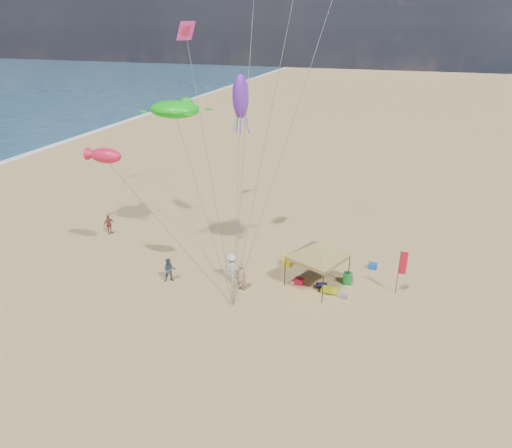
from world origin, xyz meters
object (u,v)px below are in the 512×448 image
object	(u,v)px
canopy_tent	(319,243)
person_near_c	(232,267)
chair_green	(348,278)
cooler_red	(299,281)
person_near_a	(241,277)
beach_cart	(329,290)
person_far_a	(109,224)
chair_yellow	(287,261)
person_near_b	(169,270)
feather_flag	(402,265)
cooler_blue	(373,266)

from	to	relation	value
canopy_tent	person_near_c	world-z (taller)	canopy_tent
canopy_tent	chair_green	world-z (taller)	canopy_tent
cooler_red	person_near_a	size ratio (longest dim) A/B	0.30
canopy_tent	beach_cart	xyz separation A→B (m)	(0.89, -0.59, -2.59)
canopy_tent	cooler_red	distance (m)	2.79
canopy_tent	person_far_a	world-z (taller)	canopy_tent
chair_green	chair_yellow	distance (m)	4.14
person_near_b	person_far_a	size ratio (longest dim) A/B	1.01
feather_flag	cooler_blue	xyz separation A→B (m)	(-1.69, 2.56, -1.68)
cooler_red	chair_green	size ratio (longest dim) A/B	0.77
cooler_blue	person_near_b	xyz separation A→B (m)	(-11.50, -5.49, 0.57)
feather_flag	person_far_a	world-z (taller)	feather_flag
feather_flag	beach_cart	size ratio (longest dim) A/B	3.09
canopy_tent	chair_yellow	distance (m)	3.79
person_near_b	person_far_a	bearing A→B (deg)	117.33
cooler_blue	chair_green	distance (m)	2.65
cooler_blue	beach_cart	bearing A→B (deg)	-119.71
cooler_red	canopy_tent	bearing A→B (deg)	11.11
person_near_a	feather_flag	bearing A→B (deg)	-164.42
person_far_a	cooler_blue	bearing A→B (deg)	-68.67
canopy_tent	person_near_a	world-z (taller)	canopy_tent
cooler_blue	person_near_a	distance (m)	8.71
cooler_blue	person_near_c	xyz separation A→B (m)	(-8.00, -4.11, 0.67)
person_near_c	cooler_blue	bearing A→B (deg)	-142.65
canopy_tent	feather_flag	size ratio (longest dim) A/B	1.79
feather_flag	chair_green	xyz separation A→B (m)	(-2.97, 0.24, -1.52)
person_far_a	feather_flag	bearing A→B (deg)	-75.93
feather_flag	beach_cart	bearing A→B (deg)	-163.17
beach_cart	person_near_c	xyz separation A→B (m)	(-5.88, -0.40, 0.66)
feather_flag	person_near_c	distance (m)	9.86
cooler_red	cooler_blue	bearing A→B (deg)	39.65
person_near_c	person_far_a	distance (m)	11.52
person_near_b	person_far_a	distance (m)	8.87
canopy_tent	person_near_c	distance (m)	5.44
feather_flag	cooler_blue	size ratio (longest dim) A/B	5.16
person_near_c	person_far_a	xyz separation A→B (m)	(-11.03, 3.30, -0.10)
person_near_b	feather_flag	bearing A→B (deg)	-18.28
cooler_red	person_near_a	world-z (taller)	person_near_a
feather_flag	beach_cart	distance (m)	4.31
cooler_blue	canopy_tent	bearing A→B (deg)	-133.90
canopy_tent	chair_yellow	bearing A→B (deg)	142.00
chair_yellow	person_near_b	world-z (taller)	person_near_b
feather_flag	person_near_c	world-z (taller)	feather_flag
cooler_blue	person_near_b	size ratio (longest dim) A/B	0.35
cooler_blue	person_near_a	world-z (taller)	person_near_a
cooler_blue	chair_yellow	world-z (taller)	chair_yellow
canopy_tent	cooler_red	size ratio (longest dim) A/B	9.21
feather_flag	chair_yellow	size ratio (longest dim) A/B	3.98
person_near_a	cooler_blue	bearing A→B (deg)	-144.77
feather_flag	person_near_b	distance (m)	13.56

